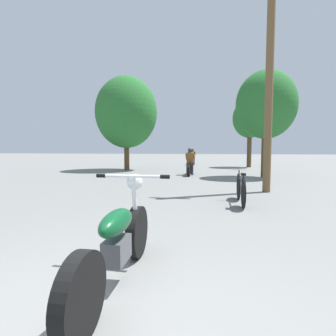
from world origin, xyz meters
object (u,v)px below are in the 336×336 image
Objects in this scene: roadside_tree_right_far at (250,119)px; motorcycle_foreground at (118,241)px; roadside_tree_left at (126,112)px; roadside_tree_right_near at (266,105)px; motorcycle_rider_far at (193,159)px; utility_pole at (270,73)px; bicycle_parked at (241,189)px; motorcycle_rider_lead at (190,165)px.

motorcycle_foreground is (-3.74, -17.32, -3.05)m from roadside_tree_right_far.
motorcycle_foreground is at bearing -72.34° from roadside_tree_left.
motorcycle_rider_far is (-4.01, 8.80, -2.90)m from roadside_tree_right_near.
utility_pole is 7.47m from motorcycle_foreground.
utility_pole is 1.45× the size of roadside_tree_right_far.
motorcycle_rider_far reaches higher than bicycle_parked.
roadside_tree_right_far is at bearing 25.28° from roadside_tree_left.
roadside_tree_right_far reaches higher than motorcycle_foreground.
roadside_tree_right_near reaches higher than motorcycle_foreground.
motorcycle_rider_lead is 1.17× the size of bicycle_parked.
motorcycle_rider_lead is (4.20, -2.44, -3.09)m from roadside_tree_left.
roadside_tree_right_near is 6.75m from roadside_tree_right_far.
roadside_tree_left is (-7.01, 7.35, -0.07)m from utility_pole.
roadside_tree_right_near reaches higher than bicycle_parked.
utility_pole is 13.95m from motorcycle_rider_far.
motorcycle_rider_far is 15.30m from bicycle_parked.
bicycle_parked is at bearing -75.34° from motorcycle_rider_lead.
utility_pole reaches higher than motorcycle_rider_lead.
motorcycle_rider_far is at bearing 103.67° from utility_pole.
roadside_tree_right_near reaches higher than roadside_tree_right_far.
utility_pole reaches higher than roadside_tree_right_far.
roadside_tree_left reaches higher than roadside_tree_right_near.
roadside_tree_left reaches higher than motorcycle_foreground.
motorcycle_rider_lead is at bearing 119.72° from utility_pole.
roadside_tree_left is 14.54m from motorcycle_foreground.
motorcycle_rider_far is at bearing 57.04° from roadside_tree_left.
utility_pole is 3.39× the size of motorcycle_rider_far.
utility_pole is at bearing -100.25° from roadside_tree_right_near.
utility_pole is at bearing -76.33° from motorcycle_rider_far.
utility_pole is 10.15m from roadside_tree_left.
motorcycle_rider_lead is at bearing -87.20° from motorcycle_rider_far.
bicycle_parked is (1.79, -6.86, -0.15)m from motorcycle_rider_lead.
roadside_tree_right_far is 5.59m from motorcycle_rider_far.
utility_pole is 11.20m from roadside_tree_right_far.
utility_pole is 6.48m from motorcycle_rider_lead.
roadside_tree_right_far is (1.04, 11.15, -0.19)m from utility_pole.
roadside_tree_right_far is (0.25, 6.75, 0.09)m from roadside_tree_right_near.
roadside_tree_right_far is at bearing 77.80° from motorcycle_foreground.
utility_pole reaches higher than roadside_tree_right_near.
roadside_tree_right_near is at bearing -92.09° from roadside_tree_right_far.
motorcycle_rider_lead is at bearing 171.89° from roadside_tree_right_near.
utility_pole is 3.37× the size of motorcycle_foreground.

